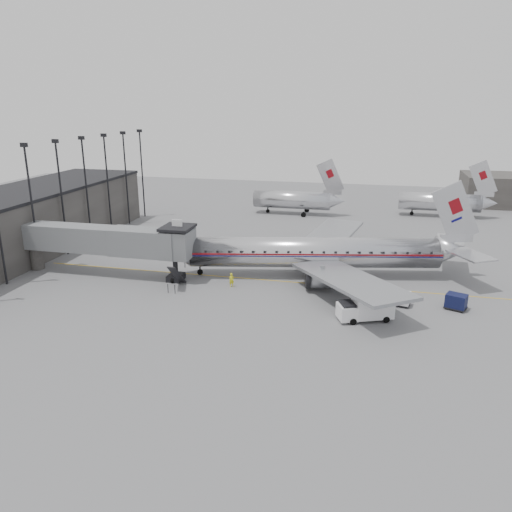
{
  "coord_description": "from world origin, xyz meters",
  "views": [
    {
      "loc": [
        12.15,
        -47.24,
        19.79
      ],
      "look_at": [
        -0.06,
        4.84,
        3.2
      ],
      "focal_mm": 35.0,
      "sensor_mm": 36.0,
      "label": 1
    }
  ],
  "objects": [
    {
      "name": "baggage_cart_white",
      "position": [
        15.72,
        1.75,
        0.78
      ],
      "size": [
        2.13,
        1.8,
        1.46
      ],
      "rotation": [
        0.0,
        0.0,
        -0.23
      ],
      "color": "white",
      "rests_on": "ground"
    },
    {
      "name": "terminal",
      "position": [
        -34.0,
        10.0,
        4.0
      ],
      "size": [
        12.0,
        46.0,
        8.0
      ],
      "primitive_type": "cube",
      "color": "#383533",
      "rests_on": "ground"
    },
    {
      "name": "airliner",
      "position": [
        6.71,
        8.95,
        2.88
      ],
      "size": [
        35.82,
        32.86,
        11.46
      ],
      "rotation": [
        0.0,
        0.0,
        0.21
      ],
      "color": "silver",
      "rests_on": "ground"
    },
    {
      "name": "jet_bridge",
      "position": [
        -16.66,
        3.67,
        4.18
      ],
      "size": [
        21.0,
        6.2,
        7.1
      ],
      "color": "#5D5F62",
      "rests_on": "ground"
    },
    {
      "name": "distant_aircraft_near",
      "position": [
        -1.79,
        42.0,
        2.73
      ],
      "size": [
        16.39,
        3.2,
        10.26
      ],
      "color": "silver",
      "rests_on": "ground"
    },
    {
      "name": "distant_aircraft_mid",
      "position": [
        24.21,
        46.0,
        2.73
      ],
      "size": [
        16.39,
        3.2,
        10.26
      ],
      "color": "silver",
      "rests_on": "ground"
    },
    {
      "name": "floodlight_masts",
      "position": [
        -27.5,
        13.0,
        8.36
      ],
      "size": [
        0.9,
        42.25,
        15.25
      ],
      "color": "black",
      "rests_on": "ground"
    },
    {
      "name": "service_van",
      "position": [
        12.35,
        -2.64,
        1.27
      ],
      "size": [
        5.5,
        3.76,
        2.42
      ],
      "rotation": [
        0.0,
        0.0,
        0.39
      ],
      "color": "white",
      "rests_on": "ground"
    },
    {
      "name": "apron_line",
      "position": [
        3.0,
        6.0,
        0.01
      ],
      "size": [
        60.0,
        0.15,
        0.01
      ],
      "primitive_type": "cube",
      "rotation": [
        0.0,
        0.0,
        1.57
      ],
      "color": "gold",
      "rests_on": "ground"
    },
    {
      "name": "baggage_cart_navy",
      "position": [
        21.04,
        2.0,
        0.83
      ],
      "size": [
        2.42,
        2.17,
        1.57
      ],
      "rotation": [
        0.0,
        0.0,
        -0.4
      ],
      "color": "#0D1134",
      "rests_on": "ground"
    },
    {
      "name": "ramp_worker",
      "position": [
        -2.42,
        3.0,
        0.79
      ],
      "size": [
        0.69,
        0.65,
        1.59
      ],
      "primitive_type": "imported",
      "rotation": [
        0.0,
        0.0,
        0.64
      ],
      "color": "yellow",
      "rests_on": "ground"
    },
    {
      "name": "ground",
      "position": [
        0.0,
        0.0,
        0.0
      ],
      "size": [
        160.0,
        160.0,
        0.0
      ],
      "primitive_type": "plane",
      "color": "slate",
      "rests_on": "ground"
    }
  ]
}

